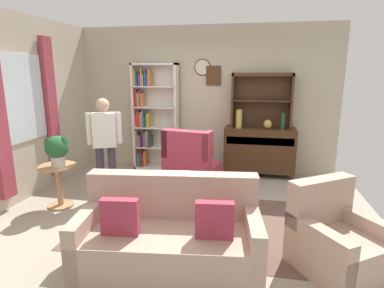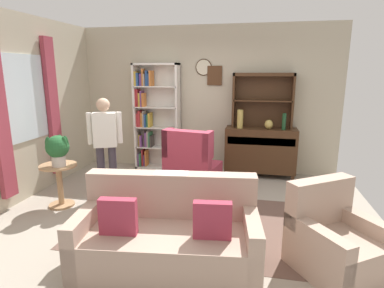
# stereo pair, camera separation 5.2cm
# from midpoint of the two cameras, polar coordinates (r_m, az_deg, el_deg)

# --- Properties ---
(ground_plane) EXTENTS (5.40, 4.60, 0.02)m
(ground_plane) POSITION_cam_midpoint_polar(r_m,az_deg,el_deg) (4.61, -1.43, -12.21)
(ground_plane) COLOR #9E9384
(wall_back) EXTENTS (5.00, 0.09, 2.80)m
(wall_back) POSITION_cam_midpoint_polar(r_m,az_deg,el_deg) (6.28, 2.95, 8.01)
(wall_back) COLOR #BCB299
(wall_back) RESTS_ON ground_plane
(wall_left) EXTENTS (0.16, 4.20, 2.80)m
(wall_left) POSITION_cam_midpoint_polar(r_m,az_deg,el_deg) (5.39, -28.69, 5.52)
(wall_left) COLOR #BCB299
(wall_left) RESTS_ON ground_plane
(area_rug) EXTENTS (2.84, 1.91, 0.01)m
(area_rug) POSITION_cam_midpoint_polar(r_m,az_deg,el_deg) (4.30, 0.30, -13.95)
(area_rug) COLOR brown
(area_rug) RESTS_ON ground_plane
(bookshelf) EXTENTS (0.90, 0.30, 2.10)m
(bookshelf) POSITION_cam_midpoint_polar(r_m,az_deg,el_deg) (6.39, -6.79, 4.77)
(bookshelf) COLOR silver
(bookshelf) RESTS_ON ground_plane
(sideboard) EXTENTS (1.30, 0.45, 0.92)m
(sideboard) POSITION_cam_midpoint_polar(r_m,az_deg,el_deg) (6.09, 12.41, -1.00)
(sideboard) COLOR #422816
(sideboard) RESTS_ON ground_plane
(sideboard_hutch) EXTENTS (1.10, 0.26, 1.00)m
(sideboard_hutch) POSITION_cam_midpoint_polar(r_m,az_deg,el_deg) (6.04, 12.90, 8.97)
(sideboard_hutch) COLOR #422816
(sideboard_hutch) RESTS_ON sideboard
(vase_tall) EXTENTS (0.11, 0.11, 0.34)m
(vase_tall) POSITION_cam_midpoint_polar(r_m,az_deg,el_deg) (5.90, 8.90, 4.46)
(vase_tall) COLOR tan
(vase_tall) RESTS_ON sideboard
(vase_round) EXTENTS (0.15, 0.15, 0.17)m
(vase_round) POSITION_cam_midpoint_polar(r_m,az_deg,el_deg) (5.93, 13.91, 3.44)
(vase_round) COLOR tan
(vase_round) RESTS_ON sideboard
(bottle_wine) EXTENTS (0.07, 0.07, 0.30)m
(bottle_wine) POSITION_cam_midpoint_polar(r_m,az_deg,el_deg) (5.91, 16.47, 3.90)
(bottle_wine) COLOR #194223
(bottle_wine) RESTS_ON sideboard
(couch_floral) EXTENTS (1.89, 1.06, 0.90)m
(couch_floral) POSITION_cam_midpoint_polar(r_m,az_deg,el_deg) (3.36, -3.87, -16.29)
(couch_floral) COLOR tan
(couch_floral) RESTS_ON ground_plane
(armchair_floral) EXTENTS (1.06, 1.07, 0.88)m
(armchair_floral) POSITION_cam_midpoint_polar(r_m,az_deg,el_deg) (3.59, 24.84, -15.92)
(armchair_floral) COLOR tan
(armchair_floral) RESTS_ON ground_plane
(wingback_chair) EXTENTS (0.91, 0.92, 1.05)m
(wingback_chair) POSITION_cam_midpoint_polar(r_m,az_deg,el_deg) (5.25, 0.21, -4.37)
(wingback_chair) COLOR #A33347
(wingback_chair) RESTS_ON ground_plane
(plant_stand) EXTENTS (0.52, 0.52, 0.63)m
(plant_stand) POSITION_cam_midpoint_polar(r_m,az_deg,el_deg) (5.03, -22.46, -6.10)
(plant_stand) COLOR #A87F56
(plant_stand) RESTS_ON ground_plane
(potted_plant_large) EXTENTS (0.32, 0.32, 0.44)m
(potted_plant_large) POSITION_cam_midpoint_polar(r_m,az_deg,el_deg) (4.82, -22.73, -0.70)
(potted_plant_large) COLOR beige
(potted_plant_large) RESTS_ON plant_stand
(person_reading) EXTENTS (0.51, 0.32, 1.56)m
(person_reading) POSITION_cam_midpoint_polar(r_m,az_deg,el_deg) (5.03, -15.04, 0.56)
(person_reading) COLOR #38333D
(person_reading) RESTS_ON ground_plane
(coffee_table) EXTENTS (0.80, 0.50, 0.42)m
(coffee_table) POSITION_cam_midpoint_polar(r_m,az_deg,el_deg) (3.96, 2.27, -10.83)
(coffee_table) COLOR #422816
(coffee_table) RESTS_ON ground_plane
(book_stack) EXTENTS (0.22, 0.15, 0.08)m
(book_stack) POSITION_cam_midpoint_polar(r_m,az_deg,el_deg) (3.97, 4.06, -9.12)
(book_stack) COLOR gray
(book_stack) RESTS_ON coffee_table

